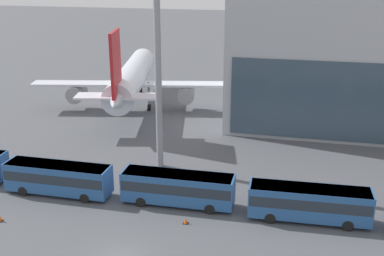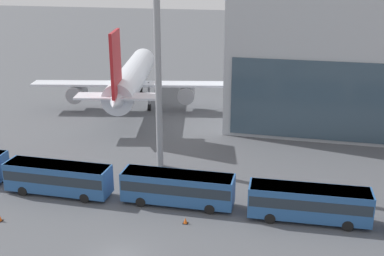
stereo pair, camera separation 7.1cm
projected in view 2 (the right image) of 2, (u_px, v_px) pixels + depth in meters
The scene contains 6 objects.
airliner_at_gate_near at pixel (131, 79), 77.01m from camera, with size 31.47×34.24×14.33m.
shuttle_bus_1 at pixel (58, 177), 49.11m from camera, with size 11.03×2.78×3.28m.
shuttle_bus_2 at pixel (178, 187), 46.92m from camera, with size 11.06×2.88×3.28m.
shuttle_bus_3 at pixel (309, 202), 43.96m from camera, with size 11.11×3.11×3.28m.
lane_stripe_1 at pixel (4, 166), 56.42m from camera, with size 7.66×0.25×0.01m, color yellow.
traffic_cone_1 at pixel (185, 221), 43.96m from camera, with size 0.49×0.49×0.58m.
Camera 2 is at (13.39, -30.94, 22.51)m, focal length 45.00 mm.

